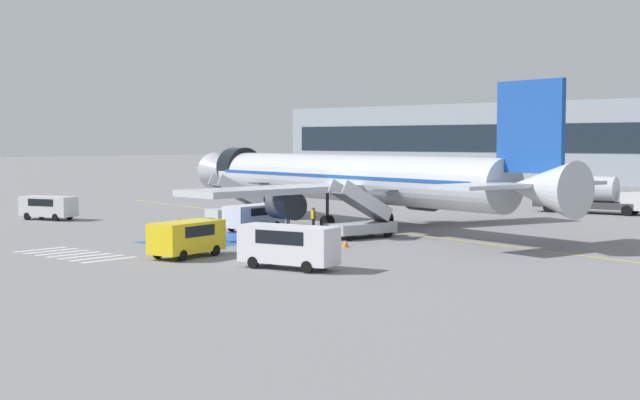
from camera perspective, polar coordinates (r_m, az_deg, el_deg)
ground_plane at (r=68.73m, az=1.90°, el=-1.79°), size 600.00×600.00×0.00m
apron_leadline_yellow at (r=70.08m, az=1.58°, el=-1.67°), size 75.57×16.00×0.01m
apron_stand_patch_blue at (r=62.08m, az=-5.03°, el=-2.39°), size 6.30×13.87×0.01m
apron_walkway_bar_0 at (r=57.62m, az=-17.43°, el=-3.04°), size 0.44×3.60×0.01m
apron_walkway_bar_1 at (r=56.59m, az=-16.81°, el=-3.14°), size 0.44×3.60×0.01m
apron_walkway_bar_2 at (r=55.58m, az=-16.16°, el=-3.26°), size 0.44×3.60×0.01m
apron_walkway_bar_3 at (r=54.57m, az=-15.49°, el=-3.37°), size 0.44×3.60×0.01m
apron_walkway_bar_4 at (r=53.57m, az=-14.79°, el=-3.49°), size 0.44×3.60×0.01m
apron_walkway_bar_5 at (r=52.58m, az=-14.07°, el=-3.61°), size 0.44×3.60×0.01m
apron_walkway_bar_6 at (r=51.60m, az=-13.32°, el=-3.74°), size 0.44×3.60×0.01m
airliner at (r=69.33m, az=1.91°, el=1.39°), size 42.44×31.62×10.42m
boarding_stairs_forward at (r=75.03m, az=-5.35°, el=-0.57°), size 3.14×5.51×3.99m
boarding_stairs_aft at (r=61.47m, az=2.66°, el=-1.51°), size 3.14×5.51×4.11m
fuel_tanker at (r=86.14m, az=16.85°, el=0.35°), size 10.49×3.63×3.47m
service_van_0 at (r=66.74m, az=-4.25°, el=-0.96°), size 2.18×4.99×1.92m
service_van_1 at (r=78.94m, az=-17.00°, el=-0.35°), size 5.21×3.32×1.99m
service_van_2 at (r=51.72m, az=-8.52°, el=-2.28°), size 2.66×4.80×2.07m
service_van_3 at (r=46.52m, az=-2.05°, el=-2.78°), size 5.59×2.75×2.28m
ground_crew_0 at (r=71.47m, az=-2.05°, el=-0.83°), size 0.48×0.35×1.62m
ground_crew_1 at (r=67.23m, az=-0.43°, el=-1.09°), size 0.48×0.37×1.67m
traffic_cone_0 at (r=56.16m, az=1.64°, el=-2.78°), size 0.44×0.44×0.49m
traffic_cone_1 at (r=70.93m, az=-8.99°, el=-1.39°), size 0.60×0.60×0.66m
terminal_building at (r=146.79m, az=18.18°, el=3.54°), size 126.38×12.10×13.01m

